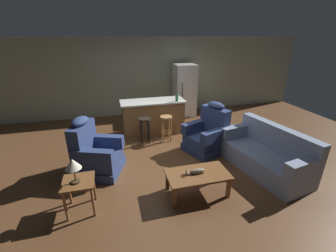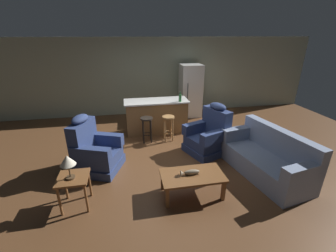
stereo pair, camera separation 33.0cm
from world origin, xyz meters
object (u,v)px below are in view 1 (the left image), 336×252
couch (266,155)px  fish_figurine (195,171)px  bar_stool_left (145,126)px  recliner_near_lamp (95,153)px  kitchen_island (153,116)px  end_table (79,186)px  table_lamp (73,165)px  refrigerator (184,91)px  bar_stool_right (166,124)px  coffee_table (198,176)px  recliner_near_island (208,134)px  bottle_tall_green (177,98)px

couch → fish_figurine: bearing=1.2°
couch → bar_stool_left: 2.96m
recliner_near_lamp → kitchen_island: size_ratio=0.67×
end_table → kitchen_island: bearing=58.3°
fish_figurine → kitchen_island: kitchen_island is taller
table_lamp → refrigerator: bearing=52.4°
table_lamp → couch: bearing=4.7°
table_lamp → refrigerator: refrigerator is taller
end_table → fish_figurine: bearing=-2.5°
couch → bar_stool_right: 2.55m
coffee_table → bar_stool_right: size_ratio=1.62×
bar_stool_left → bar_stool_right: same height
bar_stool_left → couch: bearing=-40.6°
recliner_near_island → bar_stool_left: (-1.41, 0.82, 0.05)m
refrigerator → recliner_near_lamp: bearing=-134.6°
table_lamp → bar_stool_left: size_ratio=0.60×
recliner_near_lamp → recliner_near_island: same height
fish_figurine → refrigerator: refrigerator is taller
couch → end_table: 3.66m
fish_figurine → bottle_tall_green: (0.45, 2.67, 0.59)m
coffee_table → couch: (1.68, 0.37, -0.02)m
recliner_near_lamp → table_lamp: size_ratio=2.93×
couch → refrigerator: 3.83m
bar_stool_left → end_table: bearing=-122.6°
coffee_table → table_lamp: 2.06m
table_lamp → bottle_tall_green: size_ratio=1.48×
bottle_tall_green → bar_stool_right: bearing=-135.9°
recliner_near_island → end_table: 3.13m
recliner_near_lamp → bar_stool_left: size_ratio=1.76×
bar_stool_right → end_table: bearing=-132.0°
bar_stool_right → kitchen_island: bearing=110.2°
recliner_near_lamp → recliner_near_island: bearing=27.0°
fish_figurine → bar_stool_left: (-0.52, 2.28, 0.01)m
end_table → table_lamp: (-0.02, -0.03, 0.41)m
coffee_table → recliner_near_lamp: recliner_near_lamp is taller
table_lamp → bar_stool_right: (2.00, 2.22, -0.40)m
table_lamp → bottle_tall_green: bearing=47.4°
coffee_table → recliner_near_island: size_ratio=0.92×
coffee_table → fish_figurine: 0.11m
recliner_near_lamp → end_table: (-0.20, -1.10, 0.04)m
recliner_near_lamp → end_table: recliner_near_lamp is taller
couch → end_table: size_ratio=3.61×
recliner_near_island → kitchen_island: bearing=-75.7°
couch → recliner_near_island: bearing=-63.4°
end_table → kitchen_island: 3.33m
couch → end_table: couch is taller
bar_stool_right → bottle_tall_green: size_ratio=2.45×
couch → bar_stool_left: couch is taller
fish_figurine → recliner_near_island: 1.71m
recliner_near_island → kitchen_island: size_ratio=0.67×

